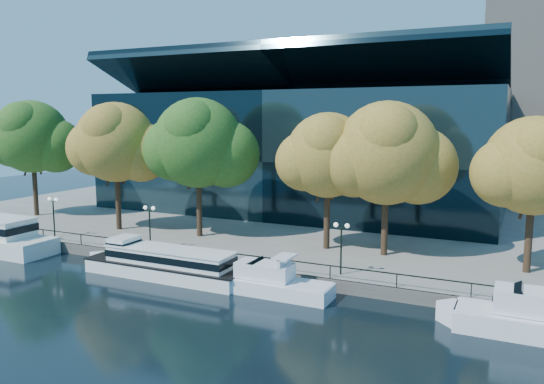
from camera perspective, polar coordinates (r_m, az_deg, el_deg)
The scene contains 16 objects.
ground at distance 42.45m, azimuth -8.32°, elevation -9.88°, with size 160.00×160.00×0.00m, color black.
promenade at distance 74.51m, azimuth 7.34°, elevation -1.67°, with size 90.00×67.08×1.00m.
railing at distance 44.54m, azimuth -6.04°, elevation -6.38°, with size 88.20×0.08×0.99m.
convention_building at distance 70.65m, azimuth 3.21°, elevation 4.40°, with size 50.00×24.57×21.43m.
tour_boat at distance 44.80m, azimuth -11.82°, elevation -7.33°, with size 15.60×3.48×2.96m.
cruiser_near at distance 39.97m, azimuth -0.72°, elevation -9.53°, with size 10.40×2.68×3.01m.
cruiser_far at distance 36.01m, azimuth 26.29°, elevation -12.06°, with size 11.00×3.05×3.59m.
tree_0 at distance 70.63m, azimuth -24.35°, elevation 5.29°, with size 10.98×9.01×14.05m.
tree_1 at distance 58.51m, azimuth -16.37°, elevation 4.98°, with size 10.56×8.66×13.60m.
tree_2 at distance 53.30m, azimuth -7.83°, elevation 5.04°, with size 11.21×9.19×13.95m.
tree_3 at distance 48.01m, azimuth 6.17°, elevation 3.75°, with size 9.62×7.89×12.46m.
tree_4 at distance 46.49m, azimuth 12.44°, elevation 3.87°, with size 11.15×9.15×13.42m.
tree_5 at distance 44.96m, azimuth 26.51°, elevation 2.32°, with size 9.46×7.76×12.14m.
lamp_0 at distance 57.65m, azimuth -22.48°, elevation -1.57°, with size 1.26×0.36×4.03m.
lamp_1 at distance 49.48m, azimuth -13.04°, elevation -2.67°, with size 1.26×0.36×4.03m.
lamp_2 at distance 40.92m, azimuth 7.46°, elevation -4.76°, with size 1.26×0.36×4.03m.
Camera 1 is at (22.57, -33.51, 13.03)m, focal length 35.00 mm.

